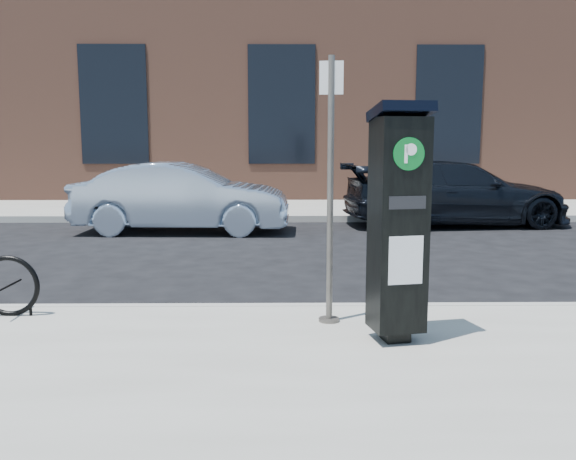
{
  "coord_description": "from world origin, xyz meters",
  "views": [
    {
      "loc": [
        -0.04,
        -6.53,
        1.94
      ],
      "look_at": [
        0.05,
        0.5,
        0.91
      ],
      "focal_mm": 38.0,
      "sensor_mm": 36.0,
      "label": 1
    }
  ],
  "objects_px": {
    "parking_kiosk": "(398,221)",
    "sign_pole": "(330,193)",
    "bike_rack": "(9,286)",
    "car_dark": "(456,193)",
    "car_silver": "(182,198)"
  },
  "relations": [
    {
      "from": "sign_pole",
      "to": "car_dark",
      "type": "distance_m",
      "value": 8.81
    },
    {
      "from": "car_dark",
      "to": "parking_kiosk",
      "type": "bearing_deg",
      "value": 155.28
    },
    {
      "from": "bike_rack",
      "to": "car_silver",
      "type": "height_order",
      "value": "car_silver"
    },
    {
      "from": "parking_kiosk",
      "to": "bike_rack",
      "type": "distance_m",
      "value": 3.99
    },
    {
      "from": "parking_kiosk",
      "to": "car_silver",
      "type": "height_order",
      "value": "parking_kiosk"
    },
    {
      "from": "car_silver",
      "to": "car_dark",
      "type": "xyz_separation_m",
      "value": [
        6.12,
        1.0,
        -0.0
      ]
    },
    {
      "from": "sign_pole",
      "to": "bike_rack",
      "type": "bearing_deg",
      "value": -177.05
    },
    {
      "from": "sign_pole",
      "to": "car_silver",
      "type": "distance_m",
      "value": 7.53
    },
    {
      "from": "bike_rack",
      "to": "car_silver",
      "type": "bearing_deg",
      "value": 85.03
    },
    {
      "from": "parking_kiosk",
      "to": "sign_pole",
      "type": "xyz_separation_m",
      "value": [
        -0.55,
        0.59,
        0.2
      ]
    },
    {
      "from": "parking_kiosk",
      "to": "sign_pole",
      "type": "bearing_deg",
      "value": 122.12
    },
    {
      "from": "car_silver",
      "to": "car_dark",
      "type": "distance_m",
      "value": 6.2
    },
    {
      "from": "bike_rack",
      "to": "car_dark",
      "type": "xyz_separation_m",
      "value": [
        6.83,
        7.8,
        0.28
      ]
    },
    {
      "from": "parking_kiosk",
      "to": "car_dark",
      "type": "relative_size",
      "value": 0.41
    },
    {
      "from": "car_silver",
      "to": "bike_rack",
      "type": "bearing_deg",
      "value": 175.98
    }
  ]
}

